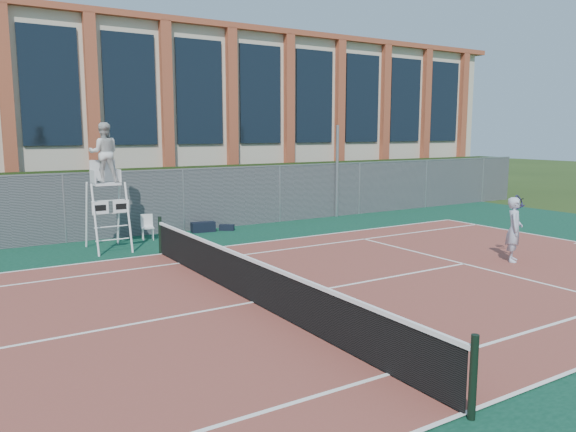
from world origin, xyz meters
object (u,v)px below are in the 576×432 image
steel_pole (337,171)px  tennis_player (514,229)px  umpire_chair (104,156)px  plastic_chair (147,225)px

steel_pole → tennis_player: size_ratio=2.15×
umpire_chair → plastic_chair: 2.91m
plastic_chair → tennis_player: size_ratio=0.47×
steel_pole → umpire_chair: umpire_chair is taller
plastic_chair → tennis_player: tennis_player is taller
umpire_chair → tennis_player: 11.81m
plastic_chair → tennis_player: bearing=-48.9°
umpire_chair → tennis_player: size_ratio=2.17×
tennis_player → plastic_chair: bearing=131.1°
steel_pole → plastic_chair: bearing=-175.0°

